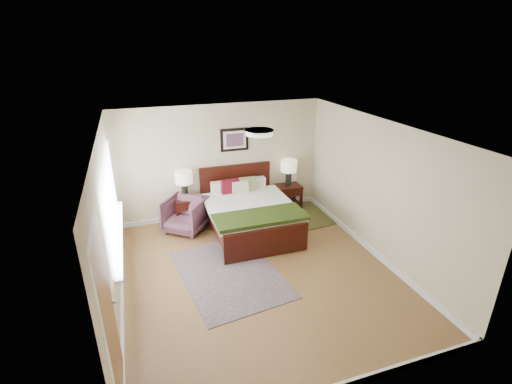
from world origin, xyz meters
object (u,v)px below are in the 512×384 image
nightstand_left (186,204)px  armchair (185,215)px  lamp_left (184,179)px  nightstand_right (288,194)px  bed (249,209)px  rug_persian (230,274)px  lamp_right (289,168)px

nightstand_left → armchair: bearing=-102.6°
lamp_left → armchair: size_ratio=0.77×
nightstand_right → lamp_left: size_ratio=0.95×
lamp_left → bed: bearing=-34.5°
nightstand_left → rug_persian: 2.22m
armchair → rug_persian: bearing=-37.2°
rug_persian → bed: bearing=52.4°
armchair → rug_persian: size_ratio=0.36×
lamp_right → rug_persian: size_ratio=0.28×
nightstand_left → nightstand_right: bearing=0.2°
lamp_left → armchair: 0.75m
nightstand_left → nightstand_right: 2.39m
nightstand_left → bed: bearing=-33.8°
lamp_right → nightstand_left: bearing=-179.5°
bed → lamp_left: bearing=145.5°
rug_persian → lamp_left: bearing=92.9°
rug_persian → nightstand_right: bearing=39.6°
nightstand_left → rug_persian: (0.39, -2.13, -0.46)m
lamp_right → armchair: size_ratio=0.77×
nightstand_right → armchair: 2.48m
lamp_right → armchair: 2.57m
bed → nightstand_right: bearing=33.1°
nightstand_right → armchair: armchair is taller
nightstand_right → nightstand_left: bearing=-179.8°
bed → lamp_left: size_ratio=3.45×
nightstand_left → nightstand_right: size_ratio=1.00×
lamp_right → armchair: bearing=-172.1°
bed → nightstand_left: bed is taller
lamp_right → rug_persian: lamp_right is taller
nightstand_left → armchair: size_ratio=0.74×
nightstand_right → bed: bearing=-146.9°
nightstand_left → rug_persian: size_ratio=0.27×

